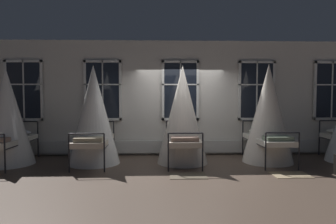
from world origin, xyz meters
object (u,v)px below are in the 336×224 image
at_px(cot_first, 7,118).
at_px(cot_second, 94,116).
at_px(cot_third, 183,116).
at_px(cot_fourth, 268,115).

bearing_deg(cot_first, cot_second, -88.90).
relative_size(cot_first, cot_second, 0.97).
height_order(cot_first, cot_second, cot_second).
bearing_deg(cot_third, cot_fourth, -89.36).
distance_m(cot_second, cot_third, 2.27).
xyz_separation_m(cot_third, cot_fourth, (2.24, 0.02, 0.02)).
bearing_deg(cot_second, cot_first, 89.21).
relative_size(cot_first, cot_third, 0.97).
xyz_separation_m(cot_second, cot_third, (2.27, 0.01, -0.00)).
bearing_deg(cot_second, cot_fourth, -91.23).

